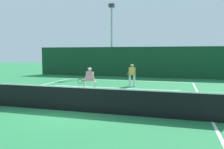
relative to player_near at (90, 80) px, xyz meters
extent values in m
plane|color=#23713F|center=(0.54, -3.65, -0.85)|extent=(80.00, 80.00, 0.00)
cube|color=white|center=(0.54, 7.08, -0.85)|extent=(10.90, 0.10, 0.01)
cube|color=white|center=(5.99, -3.65, -0.85)|extent=(0.10, 21.46, 0.01)
cube|color=white|center=(0.54, 2.88, -0.85)|extent=(8.89, 0.10, 0.01)
cube|color=white|center=(0.54, -0.45, -0.85)|extent=(0.10, 6.40, 0.01)
cube|color=black|center=(0.54, -3.65, -0.37)|extent=(11.76, 0.02, 0.98)
cube|color=white|center=(0.54, -3.65, 0.15)|extent=(11.76, 0.03, 0.05)
cylinder|color=silver|center=(0.33, -0.04, -0.46)|extent=(0.26, 0.17, 0.79)
cylinder|color=silver|center=(-0.32, 0.06, -0.46)|extent=(0.31, 0.18, 0.79)
ellipsoid|color=white|center=(0.33, -0.04, -0.81)|extent=(0.27, 0.15, 0.09)
ellipsoid|color=white|center=(-0.32, 0.06, -0.81)|extent=(0.27, 0.15, 0.09)
cube|color=pink|center=(0.01, 0.01, 0.20)|extent=(0.45, 0.36, 0.58)
cylinder|color=beige|center=(0.23, -0.02, 0.18)|extent=(0.23, 0.13, 0.61)
cylinder|color=beige|center=(-0.21, 0.04, 0.18)|extent=(0.16, 0.49, 0.49)
sphere|color=beige|center=(0.01, 0.01, 0.60)|extent=(0.21, 0.21, 0.21)
cylinder|color=white|center=(0.01, 0.01, 0.64)|extent=(0.26, 0.26, 0.04)
cylinder|color=black|center=(-0.30, -0.20, -0.03)|extent=(0.07, 0.26, 0.03)
torus|color=black|center=(-0.35, -0.53, -0.03)|extent=(0.29, 0.07, 0.29)
cylinder|color=silver|center=(1.84, 3.97, -0.46)|extent=(0.18, 0.17, 0.80)
cylinder|color=silver|center=(1.50, 4.05, -0.46)|extent=(0.18, 0.17, 0.80)
ellipsoid|color=white|center=(1.84, 3.97, -0.81)|extent=(0.28, 0.17, 0.09)
ellipsoid|color=white|center=(1.50, 4.05, -0.81)|extent=(0.28, 0.17, 0.09)
cube|color=#E5B24C|center=(1.67, 4.01, 0.22)|extent=(0.45, 0.32, 0.56)
cylinder|color=#9E704C|center=(1.89, 3.96, 0.19)|extent=(0.15, 0.12, 0.61)
cylinder|color=#9E704C|center=(1.45, 4.06, 0.19)|extent=(0.21, 0.54, 0.46)
sphere|color=#9E704C|center=(1.67, 4.01, 0.62)|extent=(0.21, 0.21, 0.21)
cylinder|color=white|center=(1.67, 4.01, 0.66)|extent=(0.28, 0.28, 0.04)
cylinder|color=black|center=(1.34, 3.83, -0.02)|extent=(0.09, 0.26, 0.03)
torus|color=black|center=(1.26, 3.50, -0.02)|extent=(0.29, 0.09, 0.29)
sphere|color=#D1E033|center=(0.89, 0.82, -0.82)|extent=(0.07, 0.07, 0.07)
cube|color=#133E24|center=(0.54, 10.26, 0.64)|extent=(20.46, 0.12, 2.98)
cylinder|color=#9EA39E|center=(-1.90, 11.10, 2.68)|extent=(0.18, 0.18, 7.06)
cube|color=#333338|center=(-1.90, 11.10, 6.39)|extent=(0.55, 0.44, 0.36)
camera|label=1|loc=(4.78, -11.99, 1.52)|focal=36.61mm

